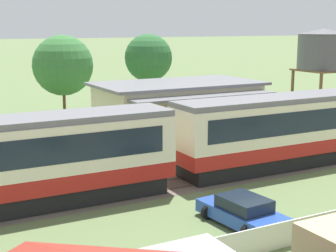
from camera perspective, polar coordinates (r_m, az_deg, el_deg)
passenger_train at (r=33.08m, az=16.11°, el=0.24°), size 58.90×3.03×4.28m
railway_track at (r=33.62m, az=15.93°, el=-3.71°), size 112.26×3.60×0.04m
station_building at (r=37.92m, az=1.08°, el=1.71°), size 12.08×7.96×4.27m
water_tower at (r=49.08m, az=16.80°, el=8.05°), size 4.75×4.75×8.08m
picket_fence_front at (r=21.35m, az=15.46°, el=-10.86°), size 35.60×0.06×1.05m
parked_car_blue at (r=22.36m, az=8.26°, el=-9.37°), size 2.50×4.30×1.24m
yard_tree_0 at (r=44.32m, az=-11.57°, el=6.59°), size 5.08×5.08×7.58m
yard_tree_2 at (r=48.20m, az=-2.19°, el=7.56°), size 4.43×4.43×7.60m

